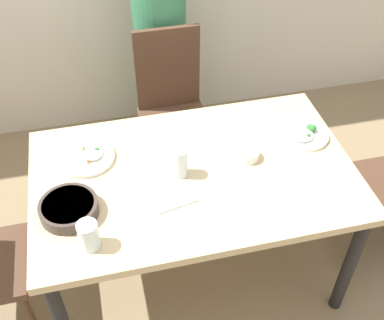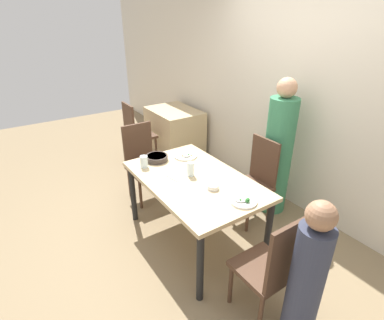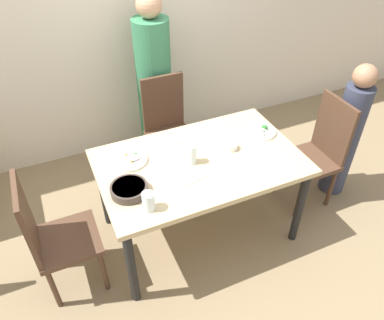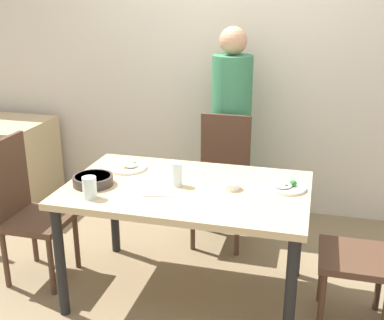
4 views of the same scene
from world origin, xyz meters
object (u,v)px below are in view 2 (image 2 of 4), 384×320
at_px(person_adult, 278,153).
at_px(bowl_curry, 157,158).
at_px(person_child, 305,284).
at_px(glass_water_tall, 190,169).
at_px(chair_adult_spot, 255,179).
at_px(plate_rice_adult, 186,156).
at_px(chair_child_spot, 272,266).

relative_size(person_adult, bowl_curry, 6.67).
xyz_separation_m(person_child, bowl_curry, (-1.88, -0.09, 0.18)).
bearing_deg(glass_water_tall, person_adult, 83.97).
bearing_deg(person_adult, glass_water_tall, -96.03).
bearing_deg(person_adult, chair_adult_spot, -90.00).
xyz_separation_m(chair_adult_spot, plate_rice_adult, (-0.51, -0.60, 0.25)).
height_order(plate_rice_adult, glass_water_tall, glass_water_tall).
bearing_deg(bowl_curry, plate_rice_adult, 72.77).
bearing_deg(chair_child_spot, person_adult, -138.78).
bearing_deg(chair_child_spot, bowl_curry, -86.96).
bearing_deg(glass_water_tall, person_child, -1.22).
relative_size(chair_adult_spot, chair_child_spot, 1.00).
xyz_separation_m(plate_rice_adult, glass_water_tall, (0.39, -0.19, 0.06)).
xyz_separation_m(person_adult, person_child, (1.28, -1.14, -0.16)).
bearing_deg(chair_adult_spot, person_child, -32.79).
height_order(chair_adult_spot, person_child, person_child).
height_order(chair_adult_spot, bowl_curry, chair_adult_spot).
height_order(bowl_curry, glass_water_tall, glass_water_tall).
distance_m(person_adult, bowl_curry, 1.37).
height_order(person_adult, bowl_curry, person_adult).
distance_m(chair_child_spot, person_child, 0.29).
xyz_separation_m(person_child, glass_water_tall, (-1.39, 0.03, 0.22)).
distance_m(chair_adult_spot, person_adult, 0.40).
bearing_deg(chair_adult_spot, glass_water_tall, -98.45).
bearing_deg(bowl_curry, person_adult, 63.87).
distance_m(chair_child_spot, bowl_curry, 1.63).
xyz_separation_m(chair_adult_spot, person_adult, (0.00, 0.32, 0.23)).
relative_size(chair_adult_spot, plate_rice_adult, 3.75).
xyz_separation_m(bowl_curry, glass_water_tall, (0.48, 0.11, 0.04)).
bearing_deg(chair_adult_spot, bowl_curry, -123.60).
bearing_deg(chair_adult_spot, plate_rice_adult, -130.27).
relative_size(bowl_curry, plate_rice_adult, 0.93).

